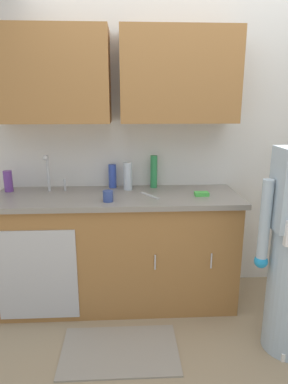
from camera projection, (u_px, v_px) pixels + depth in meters
ground_plane at (198, 354)px, 2.31m from camera, size 9.00×9.00×0.00m
kitchen_wall_with_uppers at (165, 124)px, 2.88m from camera, size 4.80×0.44×2.70m
counter_cabinet at (118, 251)px, 2.84m from camera, size 1.90×0.62×0.90m
countertop at (117, 197)px, 2.72m from camera, size 1.96×0.66×0.04m
sink at (51, 197)px, 2.70m from camera, size 0.50×0.36×0.35m
floor_mat at (120, 351)px, 2.33m from camera, size 0.80×0.50×0.01m
bottle_soap at (128, 176)px, 2.85m from camera, size 0.07×0.07×0.23m
bottle_dish_liquid at (112, 176)px, 2.92m from camera, size 0.07×0.07×0.20m
bottle_water_short at (154, 172)px, 2.91m from camera, size 0.06×0.06×0.28m
bottle_water_tall at (8, 181)px, 2.80m from camera, size 0.07×0.07×0.17m
cup_by_sink at (108, 196)px, 2.53m from camera, size 0.08×0.08×0.08m
knife_on_counter at (150, 195)px, 2.69m from camera, size 0.15×0.22×0.01m
sponge at (202, 194)px, 2.69m from camera, size 0.11×0.07×0.03m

